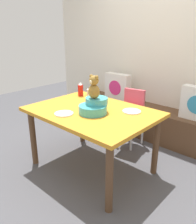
# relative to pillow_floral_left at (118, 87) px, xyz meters

# --- Properties ---
(ground_plane) EXTENTS (8.00, 8.00, 0.00)m
(ground_plane) POSITION_rel_pillow_floral_left_xyz_m (0.59, -1.23, -0.68)
(ground_plane) COLOR #4C4C51
(back_wall) EXTENTS (4.40, 0.10, 2.60)m
(back_wall) POSITION_rel_pillow_floral_left_xyz_m (0.59, 0.29, 0.62)
(back_wall) COLOR silver
(back_wall) RESTS_ON ground_plane
(window_bench) EXTENTS (2.60, 0.44, 0.46)m
(window_bench) POSITION_rel_pillow_floral_left_xyz_m (0.59, 0.02, -0.45)
(window_bench) COLOR brown
(window_bench) RESTS_ON ground_plane
(pillow_floral_left) EXTENTS (0.44, 0.15, 0.44)m
(pillow_floral_left) POSITION_rel_pillow_floral_left_xyz_m (0.00, 0.00, 0.00)
(pillow_floral_left) COLOR white
(pillow_floral_left) RESTS_ON window_bench
(dining_table) EXTENTS (1.38, 1.00, 0.74)m
(dining_table) POSITION_rel_pillow_floral_left_xyz_m (0.59, -1.23, -0.03)
(dining_table) COLOR orange
(dining_table) RESTS_ON ground_plane
(highchair) EXTENTS (0.38, 0.49, 0.79)m
(highchair) POSITION_rel_pillow_floral_left_xyz_m (0.56, -0.42, -0.16)
(highchair) COLOR #D84C59
(highchair) RESTS_ON ground_plane
(infant_seat_teal) EXTENTS (0.30, 0.33, 0.16)m
(infant_seat_teal) POSITION_rel_pillow_floral_left_xyz_m (0.67, -1.28, 0.13)
(infant_seat_teal) COLOR teal
(infant_seat_teal) RESTS_ON dining_table
(teddy_bear) EXTENTS (0.13, 0.12, 0.25)m
(teddy_bear) POSITION_rel_pillow_floral_left_xyz_m (0.67, -1.28, 0.34)
(teddy_bear) COLOR olive
(teddy_bear) RESTS_ON infant_seat_teal
(ketchup_bottle) EXTENTS (0.07, 0.07, 0.18)m
(ketchup_bottle) POSITION_rel_pillow_floral_left_xyz_m (0.08, -0.91, 0.15)
(ketchup_bottle) COLOR red
(ketchup_bottle) RESTS_ON dining_table
(coffee_mug) EXTENTS (0.12, 0.08, 0.09)m
(coffee_mug) POSITION_rel_pillow_floral_left_xyz_m (0.19, -0.84, 0.11)
(coffee_mug) COLOR silver
(coffee_mug) RESTS_ON dining_table
(dinner_plate_near) EXTENTS (0.20, 0.20, 0.01)m
(dinner_plate_near) POSITION_rel_pillow_floral_left_xyz_m (0.46, -1.52, 0.07)
(dinner_plate_near) COLOR white
(dinner_plate_near) RESTS_ON dining_table
(dinner_plate_far) EXTENTS (0.20, 0.20, 0.01)m
(dinner_plate_far) POSITION_rel_pillow_floral_left_xyz_m (0.95, -0.98, 0.07)
(dinner_plate_far) COLOR white
(dinner_plate_far) RESTS_ON dining_table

